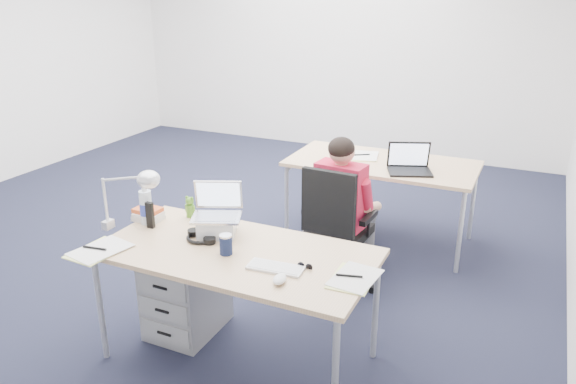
{
  "coord_description": "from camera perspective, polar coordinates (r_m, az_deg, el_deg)",
  "views": [
    {
      "loc": [
        2.64,
        -3.74,
        2.18
      ],
      "look_at": [
        1.15,
        -0.51,
        0.85
      ],
      "focal_mm": 35.0,
      "sensor_mm": 36.0,
      "label": 1
    }
  ],
  "objects": [
    {
      "name": "floor",
      "position": [
        5.07,
        -9.44,
        -5.27
      ],
      "size": [
        7.0,
        7.0,
        0.0
      ],
      "primitive_type": "plane",
      "color": "black",
      "rests_on": "ground"
    },
    {
      "name": "room",
      "position": [
        4.6,
        -10.7,
        14.33
      ],
      "size": [
        6.02,
        7.02,
        2.8
      ],
      "color": "silver",
      "rests_on": "ground"
    },
    {
      "name": "desk_near",
      "position": [
        3.29,
        -5.27,
        -6.68
      ],
      "size": [
        1.6,
        0.8,
        0.73
      ],
      "color": "tan",
      "rests_on": "ground"
    },
    {
      "name": "desk_far",
      "position": [
        4.93,
        9.52,
        2.54
      ],
      "size": [
        1.6,
        0.8,
        0.73
      ],
      "color": "tan",
      "rests_on": "ground"
    },
    {
      "name": "office_chair",
      "position": [
        4.25,
        4.95,
        -6.18
      ],
      "size": [
        0.65,
        0.65,
        0.98
      ],
      "rotation": [
        0.0,
        0.0,
        -0.06
      ],
      "color": "black",
      "rests_on": "ground"
    },
    {
      "name": "seated_person",
      "position": [
        4.27,
        6.01,
        -1.64
      ],
      "size": [
        0.38,
        0.65,
        1.15
      ],
      "rotation": [
        0.0,
        0.0,
        -0.11
      ],
      "color": "red",
      "rests_on": "ground"
    },
    {
      "name": "drawer_pedestal_near",
      "position": [
        3.8,
        -10.26,
        -10.0
      ],
      "size": [
        0.4,
        0.5,
        0.55
      ],
      "primitive_type": "cube",
      "color": "gray",
      "rests_on": "ground"
    },
    {
      "name": "drawer_pedestal_far",
      "position": [
        5.15,
        4.67,
        -1.31
      ],
      "size": [
        0.4,
        0.5,
        0.55
      ],
      "primitive_type": "cube",
      "color": "gray",
      "rests_on": "ground"
    },
    {
      "name": "silver_laptop",
      "position": [
        3.42,
        -7.31,
        -1.94
      ],
      "size": [
        0.36,
        0.33,
        0.31
      ],
      "primitive_type": null,
      "rotation": [
        0.0,
        0.0,
        0.41
      ],
      "color": "silver",
      "rests_on": "desk_near"
    },
    {
      "name": "wireless_keyboard",
      "position": [
        3.06,
        -1.27,
        -7.67
      ],
      "size": [
        0.32,
        0.15,
        0.02
      ],
      "primitive_type": "cube",
      "rotation": [
        0.0,
        0.0,
        0.08
      ],
      "color": "white",
      "rests_on": "desk_near"
    },
    {
      "name": "computer_mouse",
      "position": [
        2.92,
        -0.86,
        -8.86
      ],
      "size": [
        0.08,
        0.12,
        0.04
      ],
      "primitive_type": "ellipsoid",
      "rotation": [
        0.0,
        0.0,
        0.15
      ],
      "color": "white",
      "rests_on": "desk_near"
    },
    {
      "name": "headphones",
      "position": [
        3.42,
        -8.79,
        -4.46
      ],
      "size": [
        0.29,
        0.26,
        0.04
      ],
      "primitive_type": null,
      "rotation": [
        0.0,
        0.0,
        -0.37
      ],
      "color": "black",
      "rests_on": "desk_near"
    },
    {
      "name": "can_koozie",
      "position": [
        3.21,
        -6.33,
        -5.31
      ],
      "size": [
        0.09,
        0.09,
        0.12
      ],
      "primitive_type": "cylinder",
      "rotation": [
        0.0,
        0.0,
        0.22
      ],
      "color": "#141D3F",
      "rests_on": "desk_near"
    },
    {
      "name": "water_bottle",
      "position": [
        3.67,
        -14.25,
        -1.29
      ],
      "size": [
        0.08,
        0.08,
        0.25
      ],
      "primitive_type": "cylinder",
      "rotation": [
        0.0,
        0.0,
        0.01
      ],
      "color": "silver",
      "rests_on": "desk_near"
    },
    {
      "name": "bear_figurine",
      "position": [
        3.74,
        -9.93,
        -1.46
      ],
      "size": [
        0.09,
        0.07,
        0.15
      ],
      "primitive_type": null,
      "rotation": [
        0.0,
        0.0,
        0.17
      ],
      "color": "#32711E",
      "rests_on": "desk_near"
    },
    {
      "name": "book_stack",
      "position": [
        3.76,
        -14.02,
        -2.2
      ],
      "size": [
        0.18,
        0.14,
        0.08
      ],
      "primitive_type": "cube",
      "rotation": [
        0.0,
        0.0,
        -0.02
      ],
      "color": "silver",
      "rests_on": "desk_near"
    },
    {
      "name": "cordless_phone",
      "position": [
        3.62,
        -13.84,
        -2.29
      ],
      "size": [
        0.05,
        0.03,
        0.17
      ],
      "primitive_type": "cube",
      "rotation": [
        0.0,
        0.0,
        0.06
      ],
      "color": "black",
      "rests_on": "desk_near"
    },
    {
      "name": "papers_left",
      "position": [
        3.42,
        -18.77,
        -5.65
      ],
      "size": [
        0.27,
        0.35,
        0.01
      ],
      "primitive_type": "cube",
      "rotation": [
        0.0,
        0.0,
        -0.16
      ],
      "color": "#F4FF93",
      "rests_on": "desk_near"
    },
    {
      "name": "papers_right",
      "position": [
        2.98,
        6.6,
        -8.71
      ],
      "size": [
        0.22,
        0.31,
        0.01
      ],
      "primitive_type": "cube",
      "rotation": [
        0.0,
        0.0,
        -0.05
      ],
      "color": "#F4FF93",
      "rests_on": "desk_near"
    },
    {
      "name": "sunglasses",
      "position": [
        3.06,
        1.73,
        -7.56
      ],
      "size": [
        0.09,
        0.04,
        0.02
      ],
      "primitive_type": null,
      "rotation": [
        0.0,
        0.0,
        -0.01
      ],
      "color": "black",
      "rests_on": "desk_near"
    },
    {
      "name": "desk_lamp",
      "position": [
        3.54,
        -16.52,
        -0.62
      ],
      "size": [
        0.42,
        0.25,
        0.45
      ],
      "primitive_type": null,
      "rotation": [
        0.0,
        0.0,
        0.29
      ],
      "color": "silver",
      "rests_on": "desk_near"
    },
    {
      "name": "dark_laptop",
      "position": [
        4.63,
        12.37,
        3.37
      ],
      "size": [
        0.44,
        0.44,
        0.25
      ],
      "primitive_type": null,
      "rotation": [
        0.0,
        0.0,
        0.38
      ],
      "color": "black",
      "rests_on": "desk_far"
    },
    {
      "name": "far_cup",
      "position": [
        5.1,
        12.68,
        4.04
      ],
      "size": [
        0.09,
        0.09,
        0.1
      ],
      "primitive_type": "cylinder",
      "rotation": [
        0.0,
        0.0,
        -0.42
      ],
      "color": "white",
      "rests_on": "desk_far"
    },
    {
      "name": "far_papers",
      "position": [
        5.04,
        7.74,
        3.63
      ],
      "size": [
        0.28,
        0.34,
        0.01
      ],
      "primitive_type": "cube",
      "rotation": [
        0.0,
        0.0,
        0.26
      ],
      "color": "white",
      "rests_on": "desk_far"
    }
  ]
}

